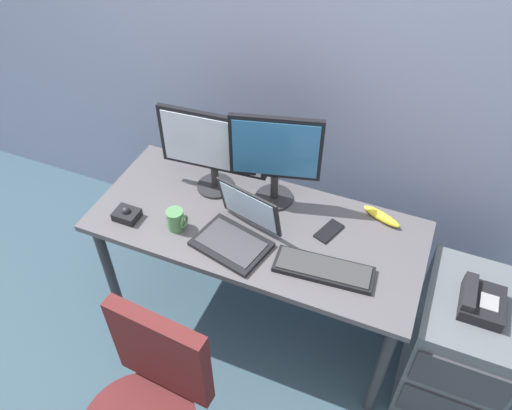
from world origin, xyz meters
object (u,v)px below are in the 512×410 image
object	(u,v)px
monitor_main	(213,147)
laptop	(238,230)
desk_phone	(480,302)
coffee_mug	(176,220)
file_cabinet	(458,346)
banana	(381,216)
trackball_mouse	(127,214)
keyboard	(324,269)
monitor_side	(275,155)
cell_phone	(329,231)

from	to	relation	value
monitor_main	laptop	size ratio (longest dim) A/B	1.40
desk_phone	coffee_mug	distance (m)	1.31
file_cabinet	banana	bearing A→B (deg)	153.91
coffee_mug	monitor_main	bearing A→B (deg)	82.63
desk_phone	file_cabinet	bearing A→B (deg)	63.22
desk_phone	monitor_main	distance (m)	1.31
laptop	trackball_mouse	distance (m)	0.52
desk_phone	keyboard	world-z (taller)	keyboard
coffee_mug	desk_phone	bearing A→B (deg)	6.45
desk_phone	laptop	xyz separation A→B (m)	(-1.02, -0.11, 0.11)
monitor_side	banana	size ratio (longest dim) A/B	2.41
desk_phone	trackball_mouse	xyz separation A→B (m)	(-1.54, -0.18, 0.08)
file_cabinet	coffee_mug	world-z (taller)	coffee_mug
file_cabinet	keyboard	xyz separation A→B (m)	(-0.63, -0.15, 0.42)
desk_phone	banana	size ratio (longest dim) A/B	1.05
desk_phone	monitor_main	world-z (taller)	monitor_main
desk_phone	banana	bearing A→B (deg)	151.93
monitor_main	keyboard	xyz separation A→B (m)	(0.64, -0.30, -0.23)
monitor_side	banana	xyz separation A→B (m)	(0.50, 0.06, -0.24)
desk_phone	monitor_main	size ratio (longest dim) A/B	0.39
monitor_side	keyboard	distance (m)	0.54
monitor_main	cell_phone	xyz separation A→B (m)	(0.59, -0.08, -0.24)
desk_phone	laptop	size ratio (longest dim) A/B	0.55
coffee_mug	cell_phone	bearing A→B (deg)	20.18
desk_phone	banana	xyz separation A→B (m)	(-0.47, 0.25, 0.07)
banana	monitor_main	bearing A→B (deg)	-173.58
laptop	cell_phone	world-z (taller)	laptop
file_cabinet	monitor_side	size ratio (longest dim) A/B	1.41
monitor_side	coffee_mug	distance (m)	0.52
cell_phone	file_cabinet	bearing A→B (deg)	14.16
monitor_main	banana	bearing A→B (deg)	6.42
file_cabinet	trackball_mouse	xyz separation A→B (m)	(-1.55, -0.20, 0.43)
monitor_side	cell_phone	distance (m)	0.41
coffee_mug	cell_phone	distance (m)	0.68
monitor_side	trackball_mouse	distance (m)	0.72
monitor_main	monitor_side	xyz separation A→B (m)	(0.29, 0.03, 0.02)
keyboard	laptop	size ratio (longest dim) A/B	1.15
keyboard	trackball_mouse	size ratio (longest dim) A/B	3.82
desk_phone	monitor_main	bearing A→B (deg)	172.67
desk_phone	cell_phone	world-z (taller)	cell_phone
cell_phone	banana	bearing A→B (deg)	60.21
file_cabinet	cell_phone	world-z (taller)	cell_phone
keyboard	cell_phone	size ratio (longest dim) A/B	2.96
laptop	coffee_mug	world-z (taller)	laptop
banana	desk_phone	bearing A→B (deg)	-28.07
trackball_mouse	banana	xyz separation A→B (m)	(1.07, 0.43, -0.00)
laptop	trackball_mouse	xyz separation A→B (m)	(-0.52, -0.07, -0.03)
monitor_side	cell_phone	xyz separation A→B (m)	(0.30, -0.11, -0.26)
monitor_main	keyboard	size ratio (longest dim) A/B	1.21
cell_phone	banana	world-z (taller)	banana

